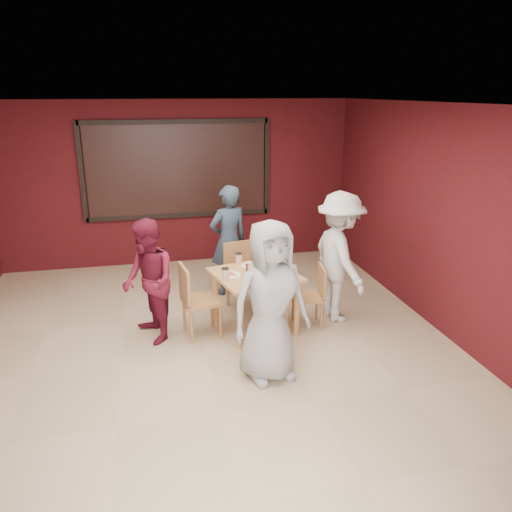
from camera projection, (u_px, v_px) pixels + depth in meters
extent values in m
plane|color=tan|center=(206.00, 356.00, 5.79)|extent=(7.00, 7.00, 0.00)
cube|color=black|center=(178.00, 170.00, 8.46)|extent=(3.00, 0.02, 1.50)
cube|color=tan|center=(255.00, 275.00, 6.22)|extent=(1.16, 1.16, 0.04)
cylinder|color=tan|center=(216.00, 298.00, 6.51)|extent=(0.07, 0.07, 0.72)
cylinder|color=tan|center=(268.00, 288.00, 6.83)|extent=(0.07, 0.07, 0.72)
cylinder|color=tan|center=(240.00, 321.00, 5.85)|extent=(0.07, 0.07, 0.72)
cylinder|color=tan|center=(297.00, 309.00, 6.17)|extent=(0.07, 0.07, 0.72)
cylinder|color=white|center=(261.00, 282.00, 5.93)|extent=(0.24, 0.24, 0.01)
cone|color=#CB8447|center=(261.00, 281.00, 5.93)|extent=(0.22, 0.22, 0.02)
cylinder|color=#F8E4C5|center=(274.00, 279.00, 5.85)|extent=(0.09, 0.09, 0.14)
cylinder|color=black|center=(274.00, 273.00, 5.83)|extent=(0.09, 0.09, 0.01)
cylinder|color=white|center=(250.00, 265.00, 6.50)|extent=(0.24, 0.24, 0.01)
cone|color=#CB8447|center=(250.00, 264.00, 6.49)|extent=(0.22, 0.22, 0.02)
cylinder|color=#F8E4C5|center=(239.00, 259.00, 6.53)|extent=(0.09, 0.09, 0.14)
cylinder|color=black|center=(239.00, 254.00, 6.51)|extent=(0.09, 0.09, 0.01)
cylinder|color=white|center=(231.00, 275.00, 6.15)|extent=(0.24, 0.24, 0.01)
cone|color=#CB8447|center=(231.00, 274.00, 6.15)|extent=(0.22, 0.22, 0.02)
cylinder|color=#F8E4C5|center=(225.00, 274.00, 5.99)|extent=(0.09, 0.09, 0.14)
cylinder|color=black|center=(225.00, 268.00, 5.96)|extent=(0.09, 0.09, 0.01)
cylinder|color=white|center=(279.00, 271.00, 6.28)|extent=(0.24, 0.24, 0.01)
cone|color=#CB8447|center=(279.00, 270.00, 6.27)|extent=(0.22, 0.22, 0.02)
cylinder|color=#F8E4C5|center=(283.00, 263.00, 6.40)|extent=(0.09, 0.09, 0.14)
cylinder|color=black|center=(283.00, 257.00, 6.38)|extent=(0.09, 0.09, 0.01)
cylinder|color=white|center=(262.00, 270.00, 6.19)|extent=(0.06, 0.06, 0.10)
cylinder|color=white|center=(258.00, 272.00, 6.13)|extent=(0.05, 0.05, 0.08)
cylinder|color=red|center=(250.00, 270.00, 6.13)|extent=(0.07, 0.07, 0.15)
cube|color=black|center=(251.00, 269.00, 6.21)|extent=(0.13, 0.08, 0.11)
cube|color=#A86941|center=(270.00, 328.00, 5.64)|extent=(0.44, 0.44, 0.04)
cylinder|color=#A86941|center=(282.00, 337.00, 5.85)|extent=(0.03, 0.03, 0.36)
cylinder|color=#A86941|center=(256.00, 337.00, 5.85)|extent=(0.03, 0.03, 0.36)
cylinder|color=#A86941|center=(283.00, 350.00, 5.56)|extent=(0.03, 0.03, 0.36)
cylinder|color=#A86941|center=(256.00, 350.00, 5.56)|extent=(0.03, 0.03, 0.36)
cube|color=#A86941|center=(270.00, 317.00, 5.41)|extent=(0.37, 0.11, 0.35)
cube|color=#A86941|center=(244.00, 278.00, 6.92)|extent=(0.53, 0.53, 0.04)
cylinder|color=#A86941|center=(237.00, 301.00, 6.76)|extent=(0.04, 0.04, 0.44)
cylinder|color=#A86941|center=(262.00, 296.00, 6.91)|extent=(0.04, 0.04, 0.44)
cylinder|color=#A86941|center=(228.00, 291.00, 7.08)|extent=(0.04, 0.04, 0.44)
cylinder|color=#A86941|center=(251.00, 287.00, 7.22)|extent=(0.04, 0.04, 0.44)
cube|color=#A86941|center=(239.00, 256.00, 7.01)|extent=(0.45, 0.13, 0.43)
cube|color=#A86941|center=(201.00, 301.00, 6.16)|extent=(0.51, 0.51, 0.04)
cylinder|color=#A86941|center=(220.00, 322.00, 6.14)|extent=(0.04, 0.04, 0.44)
cylinder|color=#A86941|center=(212.00, 311.00, 6.46)|extent=(0.04, 0.04, 0.44)
cylinder|color=#A86941|center=(192.00, 327.00, 6.01)|extent=(0.04, 0.04, 0.44)
cylinder|color=#A86941|center=(184.00, 315.00, 6.34)|extent=(0.04, 0.04, 0.44)
cube|color=#A86941|center=(184.00, 284.00, 6.01)|extent=(0.11, 0.45, 0.43)
cube|color=#A86941|center=(308.00, 297.00, 6.42)|extent=(0.44, 0.44, 0.04)
cylinder|color=#A86941|center=(293.00, 307.00, 6.63)|extent=(0.03, 0.03, 0.38)
cylinder|color=#A86941|center=(297.00, 318.00, 6.33)|extent=(0.03, 0.03, 0.38)
cylinder|color=#A86941|center=(317.00, 306.00, 6.65)|extent=(0.03, 0.03, 0.38)
cylinder|color=#A86941|center=(322.00, 317.00, 6.35)|extent=(0.03, 0.03, 0.38)
cube|color=#A86941|center=(322.00, 280.00, 6.37)|extent=(0.08, 0.39, 0.37)
imported|color=#9B9B9B|center=(270.00, 302.00, 5.13)|extent=(0.94, 0.71, 1.73)
imported|color=#2F4154|center=(229.00, 240.00, 7.36)|extent=(0.70, 0.57, 1.65)
imported|color=maroon|center=(149.00, 282.00, 5.96)|extent=(0.77, 0.87, 1.52)
imported|color=silver|center=(340.00, 257.00, 6.50)|extent=(0.74, 1.17, 1.73)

